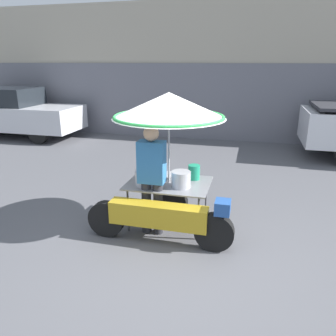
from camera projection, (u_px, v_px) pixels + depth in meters
ground_plane at (178, 249)px, 4.52m from camera, size 36.00×36.00×0.00m
shopfront_building at (229, 72)px, 11.00m from camera, size 28.00×2.06×4.25m
vendor_motorcycle_cart at (168, 129)px, 4.68m from camera, size 2.11×1.64×2.05m
vendor_person at (152, 175)px, 4.68m from camera, size 0.38×0.22×1.63m
parked_car at (10, 112)px, 11.00m from camera, size 4.68×1.68×1.63m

